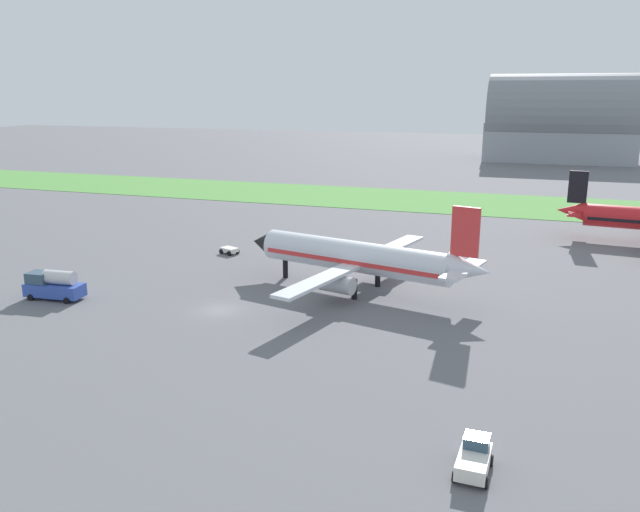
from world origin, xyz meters
The scene contains 7 objects.
ground_plane centered at (0.00, 0.00, 0.00)m, with size 600.00×600.00×0.00m, color slate.
grass_taxiway_strip centered at (0.00, 76.22, 0.04)m, with size 360.00×28.00×0.08m, color #549342.
airplane_midfield_jet centered at (12.07, 11.07, 3.96)m, with size 30.32×30.70×10.99m.
pushback_tug_near_gate centered at (28.37, -21.65, 0.91)m, with size 2.18×3.67×1.95m.
fuel_truck_midfield centered at (-19.06, -2.58, 1.58)m, with size 6.67×3.07×3.29m.
baggage_cart_by_runway centered at (-9.92, 21.97, 0.57)m, with size 2.85×2.49×0.90m.
hangar_distant centered at (35.63, 169.12, 12.28)m, with size 46.10×25.60×27.80m.
Camera 1 is at (30.71, -57.15, 22.31)m, focal length 36.05 mm.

